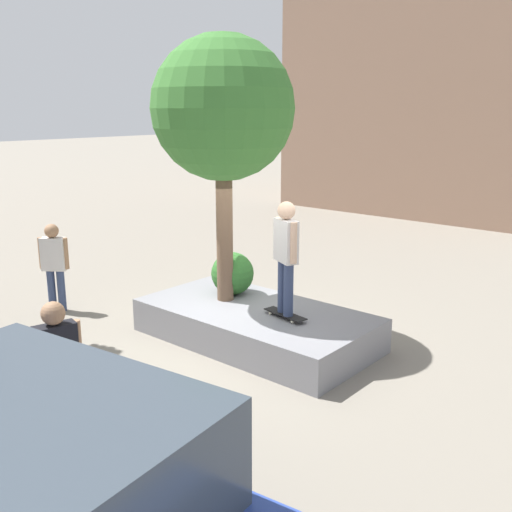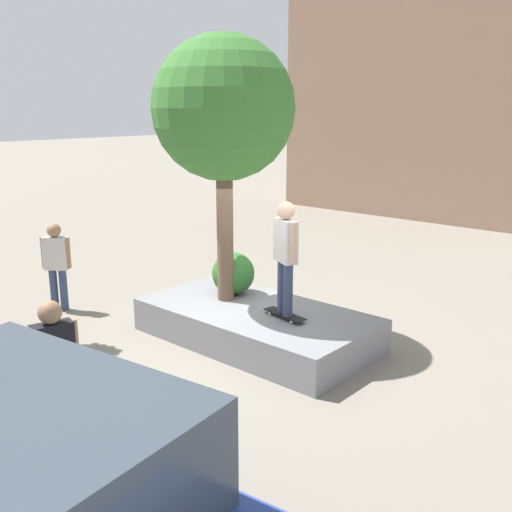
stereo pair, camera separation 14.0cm
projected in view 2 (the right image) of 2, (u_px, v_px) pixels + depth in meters
ground_plane at (245, 340)px, 9.93m from camera, size 120.00×120.00×0.00m
planter_ledge at (256, 325)px, 9.86m from camera, size 3.91×2.03×0.56m
plaza_tree at (223, 110)px, 9.50m from camera, size 2.33×2.33×4.39m
boxwood_shrub at (233, 273)px, 10.48m from camera, size 0.76×0.76×0.76m
skateboard at (285, 315)px, 9.34m from camera, size 0.82×0.34×0.07m
skateboarder at (286, 250)px, 9.09m from camera, size 0.56×0.39×1.79m
passerby_with_bag at (54, 362)px, 6.71m from camera, size 0.30×0.57×1.73m
bystander_watching at (56, 260)px, 11.21m from camera, size 0.48×0.42×1.69m
plaza_lowrise_south at (469, 36)px, 21.84m from camera, size 10.75×7.88×12.71m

